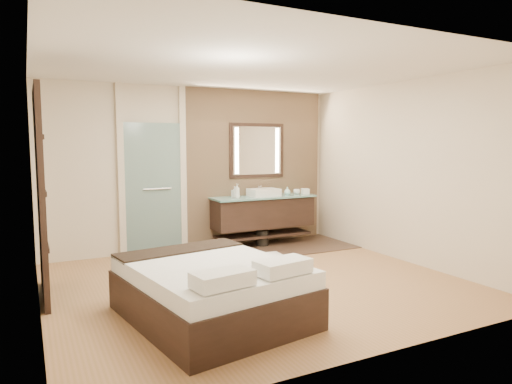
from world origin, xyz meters
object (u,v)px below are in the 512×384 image
vanity (263,212)px  bed (212,290)px  waste_bin (262,238)px  mirror_unit (257,151)px

vanity → bed: bearing=-126.4°
vanity → bed: (-2.04, -2.77, -0.28)m
bed → waste_bin: bed is taller
vanity → mirror_unit: size_ratio=1.75×
mirror_unit → vanity: bearing=-90.0°
waste_bin → bed: bearing=-126.3°
vanity → mirror_unit: (0.00, 0.24, 1.07)m
mirror_unit → waste_bin: bearing=-100.7°
vanity → waste_bin: size_ratio=6.67×
vanity → waste_bin: vanity is taller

